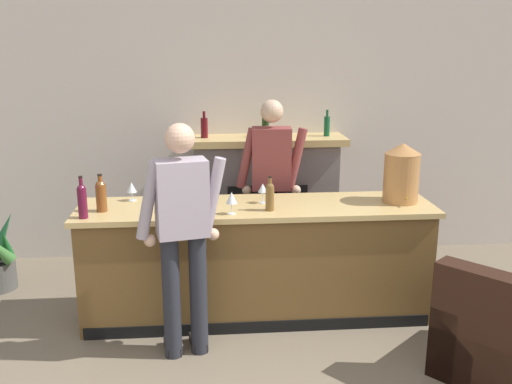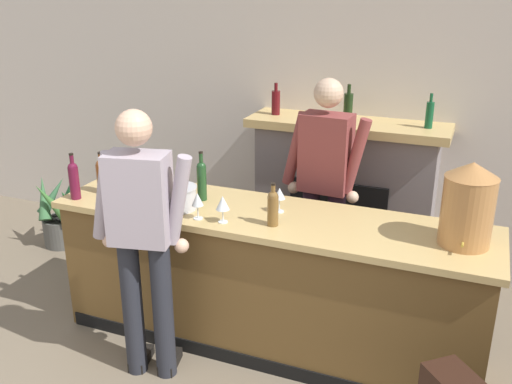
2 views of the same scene
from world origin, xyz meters
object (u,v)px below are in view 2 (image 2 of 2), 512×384
wine_glass_near_bucket (223,203)px  wine_glass_front_left (197,200)px  wine_bottle_port_short (273,207)px  copper_dispenser (468,204)px  fireplace_stone (344,196)px  wine_glass_back_row (279,194)px  person_bartender (324,185)px  wine_bottle_cabernet_heavy (74,179)px  wine_bottle_riesling_slim (102,174)px  wine_glass_front_right (149,169)px  ice_bucket_steel (180,198)px  potted_plant_corner (60,215)px  person_customer (142,237)px  wine_bottle_burgundy_dark (202,179)px

wine_glass_near_bucket → wine_glass_front_left: bearing=-177.1°
wine_bottle_port_short → copper_dispenser: bearing=8.2°
fireplace_stone → wine_glass_back_row: fireplace_stone is taller
person_bartender → wine_bottle_cabernet_heavy: bearing=-149.7°
fireplace_stone → wine_bottle_riesling_slim: bearing=-136.5°
copper_dispenser → wine_glass_front_right: copper_dispenser is taller
wine_glass_near_bucket → wine_glass_front_right: 0.94m
wine_glass_back_row → ice_bucket_steel: bearing=-162.8°
wine_glass_back_row → person_bartender: bearing=76.9°
wine_bottle_riesling_slim → ice_bucket_steel: bearing=-5.5°
potted_plant_corner → person_customer: person_customer is taller
wine_bottle_port_short → wine_glass_front_right: wine_bottle_port_short is taller
person_customer → wine_bottle_port_short: 0.81m
potted_plant_corner → wine_bottle_riesling_slim: 1.64m
ice_bucket_steel → person_customer: bearing=-90.8°
wine_bottle_port_short → wine_glass_near_bucket: wine_bottle_port_short is taller
ice_bucket_steel → wine_bottle_riesling_slim: 0.67m
person_bartender → wine_bottle_burgundy_dark: 0.94m
person_bartender → wine_bottle_port_short: size_ratio=6.37×
potted_plant_corner → wine_glass_front_left: 2.39m
wine_glass_near_bucket → wine_glass_back_row: 0.40m
wine_bottle_cabernet_heavy → wine_bottle_port_short: 1.44m
fireplace_stone → potted_plant_corner: size_ratio=2.21×
ice_bucket_steel → wine_glass_near_bucket: 0.38m
wine_glass_near_bucket → wine_glass_front_left: 0.17m
wine_bottle_burgundy_dark → wine_glass_near_bucket: wine_bottle_burgundy_dark is taller
fireplace_stone → ice_bucket_steel: (-0.78, -1.43, 0.38)m
wine_bottle_riesling_slim → wine_bottle_port_short: 1.33m
wine_bottle_riesling_slim → wine_glass_near_bucket: size_ratio=1.70×
wine_bottle_burgundy_dark → wine_glass_near_bucket: bearing=-45.2°
fireplace_stone → potted_plant_corner: 2.70m
person_customer → wine_bottle_riesling_slim: person_customer is taller
copper_dispenser → wine_bottle_burgundy_dark: size_ratio=1.43×
wine_glass_front_left → copper_dispenser: bearing=8.7°
person_customer → ice_bucket_steel: size_ratio=7.68×
wine_glass_back_row → wine_glass_front_left: bearing=-145.5°
fireplace_stone → person_bartender: (-0.01, -0.64, 0.31)m
wine_bottle_riesling_slim → wine_glass_front_left: wine_bottle_riesling_slim is taller
wine_bottle_port_short → wine_glass_back_row: 0.22m
fireplace_stone → wine_glass_front_right: size_ratio=10.23×
person_customer → wine_glass_front_right: person_customer is taller
copper_dispenser → fireplace_stone: bearing=127.7°
fireplace_stone → wine_bottle_burgundy_dark: (-0.72, -1.23, 0.46)m
fireplace_stone → wine_glass_front_left: (-0.59, -1.54, 0.43)m
person_bartender → wine_bottle_cabernet_heavy: 1.79m
wine_bottle_riesling_slim → wine_bottle_cabernet_heavy: bearing=-122.6°
ice_bucket_steel → wine_glass_front_left: size_ratio=1.28×
wine_glass_front_left → person_bartender: bearing=57.2°
potted_plant_corner → copper_dispenser: copper_dispenser is taller
wine_glass_back_row → potted_plant_corner: bearing=164.7°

